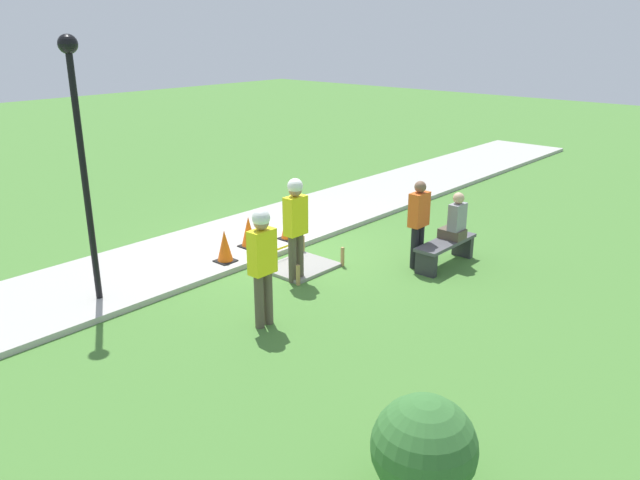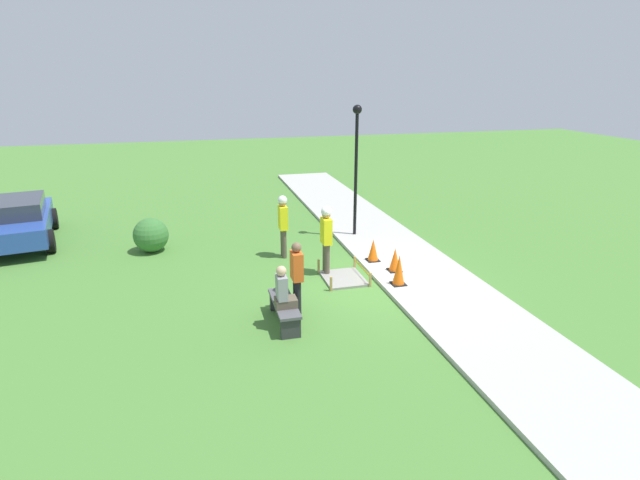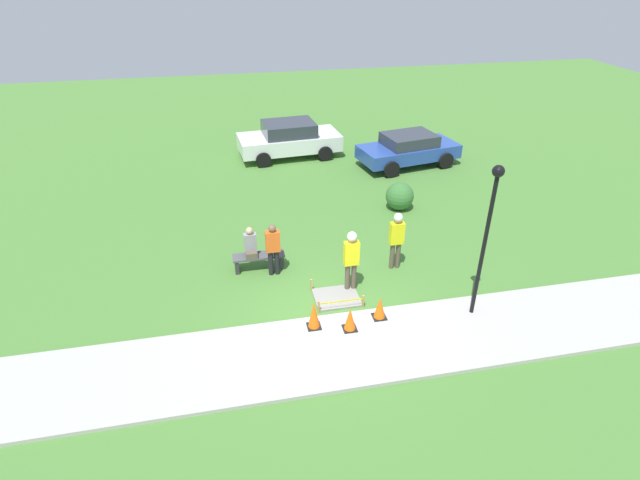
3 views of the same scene
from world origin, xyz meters
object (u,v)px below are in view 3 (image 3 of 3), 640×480
traffic_cone_far_patch (350,319)px  worker_supervisor (351,256)px  person_seated_on_bench (250,244)px  park_bench (259,259)px  traffic_cone_sidewalk_edge (380,308)px  parked_car_white (289,139)px  worker_assistant (397,236)px  traffic_cone_near_patch (314,315)px  bystander_in_orange_shirt (273,247)px  lamppost_near (489,222)px  parked_car_blue (408,149)px

traffic_cone_far_patch → worker_supervisor: size_ratio=0.34×
worker_supervisor → person_seated_on_bench: bearing=147.9°
park_bench → worker_supervisor: 2.94m
traffic_cone_sidewalk_edge → parked_car_white: size_ratio=0.13×
person_seated_on_bench → worker_assistant: size_ratio=0.49×
traffic_cone_near_patch → bystander_in_orange_shirt: (-0.65, 2.67, 0.44)m
traffic_cone_near_patch → worker_assistant: bearing=38.6°
bystander_in_orange_shirt → parked_car_white: size_ratio=0.35×
parked_car_white → park_bench: bearing=-108.8°
traffic_cone_near_patch → person_seated_on_bench: (-1.26, 3.08, 0.35)m
worker_supervisor → parked_car_white: size_ratio=0.39×
bystander_in_orange_shirt → lamppost_near: bearing=-31.5°
worker_assistant → parked_car_blue: bearing=67.1°
park_bench → lamppost_near: bearing=-32.5°
person_seated_on_bench → worker_assistant: (4.13, -0.78, 0.25)m
traffic_cone_near_patch → parked_car_white: 12.18m
traffic_cone_far_patch → person_seated_on_bench: bearing=122.2°
traffic_cone_far_patch → lamppost_near: size_ratio=0.15×
worker_assistant → lamppost_near: 3.26m
worker_assistant → traffic_cone_near_patch: bearing=-141.4°
traffic_cone_far_patch → lamppost_near: bearing=0.3°
traffic_cone_near_patch → bystander_in_orange_shirt: 2.78m
traffic_cone_near_patch → bystander_in_orange_shirt: size_ratio=0.47×
traffic_cone_near_patch → traffic_cone_far_patch: size_ratio=1.23×
park_bench → lamppost_near: size_ratio=0.37×
traffic_cone_sidewalk_edge → worker_supervisor: (-0.38, 1.44, 0.70)m
traffic_cone_near_patch → parked_car_blue: bearing=58.5°
worker_assistant → worker_supervisor: bearing=-152.1°
bystander_in_orange_shirt → parked_car_blue: bearing=47.2°
traffic_cone_near_patch → traffic_cone_far_patch: traffic_cone_near_patch is taller
traffic_cone_far_patch → bystander_in_orange_shirt: (-1.50, 2.93, 0.51)m
lamppost_near → worker_assistant: bearing=115.6°
traffic_cone_near_patch → traffic_cone_sidewalk_edge: size_ratio=1.25×
worker_supervisor → parked_car_white: 10.65m
lamppost_near → person_seated_on_bench: bearing=148.1°
park_bench → worker_assistant: worker_assistant is taller
person_seated_on_bench → worker_supervisor: size_ratio=0.49×
traffic_cone_far_patch → worker_assistant: worker_assistant is taller
lamppost_near → worker_supervisor: bearing=148.4°
person_seated_on_bench → worker_assistant: 4.22m
person_seated_on_bench → worker_assistant: worker_assistant is taller
worker_assistant → lamppost_near: lamppost_near is taller
traffic_cone_near_patch → bystander_in_orange_shirt: bystander_in_orange_shirt is taller
lamppost_near → parked_car_blue: 10.59m
worker_assistant → bystander_in_orange_shirt: size_ratio=1.11×
person_seated_on_bench → worker_supervisor: worker_supervisor is taller
worker_supervisor → worker_assistant: (1.56, 0.83, -0.02)m
traffic_cone_far_patch → bystander_in_orange_shirt: bystander_in_orange_shirt is taller
traffic_cone_sidewalk_edge → person_seated_on_bench: person_seated_on_bench is taller
traffic_cone_sidewalk_edge → lamppost_near: 3.35m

